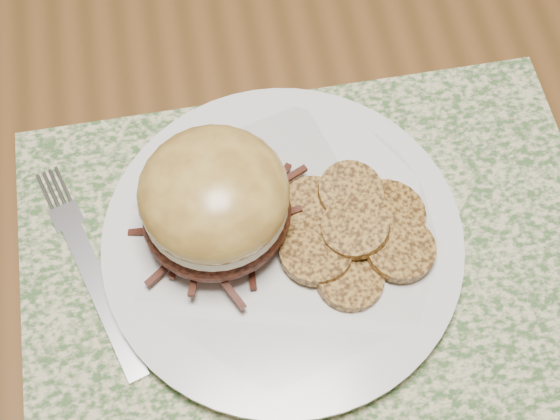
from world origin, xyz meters
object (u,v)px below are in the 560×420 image
object	(u,v)px
dinner_plate	(283,242)
pork_sandwich	(215,202)
fork	(90,267)
dining_table	(68,222)

from	to	relation	value
dinner_plate	pork_sandwich	xyz separation A→B (m)	(-0.05, 0.02, 0.05)
dinner_plate	pork_sandwich	distance (m)	0.07
pork_sandwich	fork	distance (m)	0.12
dinner_plate	pork_sandwich	world-z (taller)	pork_sandwich
pork_sandwich	fork	bearing A→B (deg)	161.68
dinner_plate	dining_table	bearing A→B (deg)	152.49
dining_table	fork	bearing A→B (deg)	-69.73
fork	pork_sandwich	bearing A→B (deg)	-12.05
dining_table	pork_sandwich	distance (m)	0.21
pork_sandwich	fork	world-z (taller)	pork_sandwich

